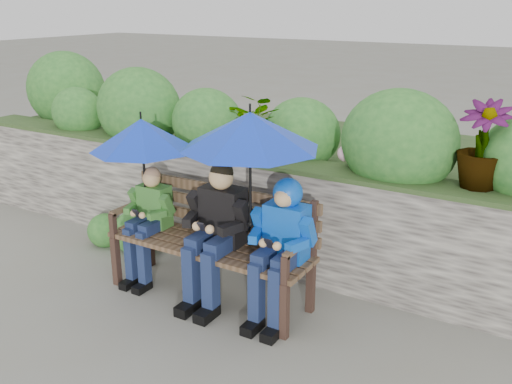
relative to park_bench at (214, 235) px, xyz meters
The scene contains 8 objects.
ground 0.64m from the park_bench, ahead, with size 60.00×60.00×0.00m, color gray.
garden_backdrop 1.61m from the park_bench, 82.04° to the left, with size 8.02×2.83×1.82m.
park_bench is the anchor object (origin of this frame).
boy_left 0.64m from the park_bench, behind, with size 0.41×0.48×1.03m.
boy_middle 0.17m from the park_bench, 44.70° to the right, with size 0.53×0.61×1.17m.
boy_right 0.69m from the park_bench, ahead, with size 0.49×0.59×1.13m.
umbrella_left 1.03m from the park_bench, behind, with size 0.88×0.88×0.80m.
umbrella_right 1.03m from the park_bench, 11.31° to the right, with size 1.05×1.05×0.95m.
Camera 1 is at (2.15, -3.53, 2.38)m, focal length 40.00 mm.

